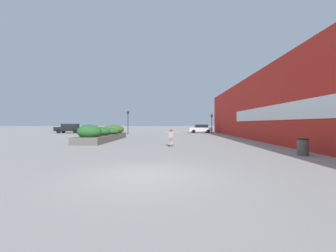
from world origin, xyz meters
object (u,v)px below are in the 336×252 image
Objects in this scene: car_leftmost at (70,128)px; car_center_right at (201,129)px; skateboarder at (171,135)px; traffic_light_right at (212,120)px; car_center_left at (275,129)px; skateboard at (171,145)px; trash_bin at (303,147)px; traffic_light_left at (128,119)px.

car_center_right is at bearing -87.15° from car_leftmost.
traffic_light_right is at bearing 98.19° from skateboarder.
traffic_light_right is at bearing 115.61° from car_center_left.
traffic_light_right reaches higher than skateboard.
skateboarder reaches higher than trash_bin.
car_center_left is 13.39m from traffic_light_right.
traffic_light_right is at bearing -2.04° from traffic_light_left.
skateboard is 0.21× the size of traffic_light_left.
car_center_right is (5.01, 23.58, 0.71)m from skateboard.
skateboard is 19.70m from traffic_light_left.
skateboarder is at bearing -141.21° from car_leftmost.
traffic_light_left is (-13.84, 22.82, 2.01)m from trash_bin.
skateboarder is 29.70m from car_center_left.
traffic_light_left is at bearing 102.00° from car_center_left.
car_center_right reaches higher than skateboard.
skateboarder is 24.11m from car_center_right.
skateboarder is 0.38× the size of traffic_light_right.
skateboard is 18.94m from traffic_light_right.
trash_bin is at bearing -137.18° from car_leftmost.
skateboarder is at bearing -108.64° from traffic_light_right.
car_center_left reaches higher than trash_bin.
car_center_left is (18.03, 23.60, -0.02)m from skateboarder.
trash_bin is at bearing -6.21° from skateboard.
skateboarder is 0.25× the size of car_leftmost.
trash_bin is at bearing -6.21° from skateboarder.
skateboarder is at bearing -69.35° from traffic_light_left.
car_center_right reaches higher than skateboarder.
car_center_right is (23.04, 1.15, -0.09)m from car_leftmost.
skateboard is 29.71m from car_center_left.
skateboarder is at bearing 146.95° from trash_bin.
traffic_light_left is at bearing 177.96° from traffic_light_right.
traffic_light_left reaches higher than skateboard.
skateboard is 0.16× the size of car_leftmost.
skateboarder is 28.78m from car_leftmost.
traffic_light_right reaches higher than trash_bin.
traffic_light_right is (1.00, -5.74, 1.37)m from car_center_right.
traffic_light_left is at bearing -110.38° from car_leftmost.
car_leftmost is at bearing 169.18° from traffic_light_right.
car_leftmost is 24.51m from traffic_light_right.
car_leftmost reaches higher than skateboard.
skateboarder is at bearing 142.61° from car_center_left.
car_center_right is 1.31× the size of traffic_light_right.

